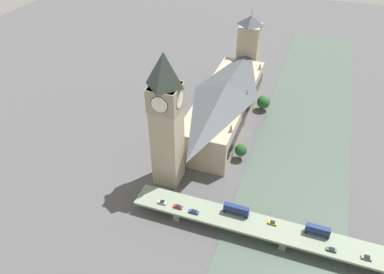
{
  "coord_description": "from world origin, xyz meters",
  "views": [
    {
      "loc": [
        -30.13,
        186.49,
        135.99
      ],
      "look_at": [
        22.52,
        38.77,
        19.18
      ],
      "focal_mm": 35.0,
      "sensor_mm": 36.0,
      "label": 1
    }
  ],
  "objects_px": {
    "clock_tower": "(166,118)",
    "car_northbound_lead": "(178,207)",
    "car_southbound_tail": "(331,249)",
    "car_southbound_mid": "(194,212)",
    "victoria_tower": "(249,49)",
    "car_northbound_tail": "(162,202)",
    "double_decker_bus_lead": "(318,230)",
    "car_southbound_lead": "(367,258)",
    "parliament_hall": "(225,104)",
    "car_northbound_mid": "(272,223)",
    "road_bridge": "(285,234)",
    "double_decker_bus_mid": "(236,210)"
  },
  "relations": [
    {
      "from": "clock_tower",
      "to": "car_northbound_lead",
      "type": "xyz_separation_m",
      "value": [
        -14.27,
        23.53,
        -31.35
      ]
    },
    {
      "from": "car_northbound_lead",
      "to": "car_southbound_tail",
      "type": "xyz_separation_m",
      "value": [
        -68.21,
        0.74,
        -0.01
      ]
    },
    {
      "from": "clock_tower",
      "to": "car_southbound_tail",
      "type": "xyz_separation_m",
      "value": [
        -82.48,
        24.27,
        -31.35
      ]
    },
    {
      "from": "car_southbound_mid",
      "to": "victoria_tower",
      "type": "bearing_deg",
      "value": -86.41
    },
    {
      "from": "car_northbound_tail",
      "to": "car_southbound_mid",
      "type": "xyz_separation_m",
      "value": [
        -15.93,
        0.56,
        0.0
      ]
    },
    {
      "from": "double_decker_bus_lead",
      "to": "car_southbound_tail",
      "type": "bearing_deg",
      "value": 133.94
    },
    {
      "from": "car_southbound_lead",
      "to": "parliament_hall",
      "type": "bearing_deg",
      "value": -45.47
    },
    {
      "from": "parliament_hall",
      "to": "double_decker_bus_lead",
      "type": "xyz_separation_m",
      "value": [
        -63.04,
        78.48,
        -4.69
      ]
    },
    {
      "from": "victoria_tower",
      "to": "car_northbound_lead",
      "type": "distance_m",
      "value": 147.08
    },
    {
      "from": "clock_tower",
      "to": "car_southbound_tail",
      "type": "relative_size",
      "value": 17.45
    },
    {
      "from": "car_northbound_mid",
      "to": "car_southbound_tail",
      "type": "xyz_separation_m",
      "value": [
        -25.35,
        5.93,
        -0.03
      ]
    },
    {
      "from": "car_northbound_mid",
      "to": "car_southbound_mid",
      "type": "bearing_deg",
      "value": 9.19
    },
    {
      "from": "car_northbound_mid",
      "to": "car_southbound_tail",
      "type": "bearing_deg",
      "value": 166.82
    },
    {
      "from": "victoria_tower",
      "to": "car_northbound_tail",
      "type": "relative_size",
      "value": 13.48
    },
    {
      "from": "road_bridge",
      "to": "car_northbound_mid",
      "type": "bearing_deg",
      "value": -23.46
    },
    {
      "from": "car_southbound_tail",
      "to": "double_decker_bus_lead",
      "type": "bearing_deg",
      "value": -46.06
    },
    {
      "from": "clock_tower",
      "to": "car_northbound_lead",
      "type": "bearing_deg",
      "value": 121.23
    },
    {
      "from": "road_bridge",
      "to": "car_northbound_mid",
      "type": "height_order",
      "value": "car_northbound_mid"
    },
    {
      "from": "victoria_tower",
      "to": "double_decker_bus_lead",
      "type": "relative_size",
      "value": 5.13
    },
    {
      "from": "car_northbound_mid",
      "to": "car_southbound_mid",
      "type": "height_order",
      "value": "car_southbound_mid"
    },
    {
      "from": "car_northbound_lead",
      "to": "car_southbound_lead",
      "type": "relative_size",
      "value": 1.08
    },
    {
      "from": "parliament_hall",
      "to": "road_bridge",
      "type": "xyz_separation_m",
      "value": [
        -50.21,
        81.81,
        -8.49
      ]
    },
    {
      "from": "car_northbound_lead",
      "to": "car_northbound_tail",
      "type": "xyz_separation_m",
      "value": [
        7.98,
        -0.1,
        0.07
      ]
    },
    {
      "from": "car_northbound_lead",
      "to": "car_northbound_tail",
      "type": "height_order",
      "value": "car_northbound_tail"
    },
    {
      "from": "double_decker_bus_mid",
      "to": "car_northbound_lead",
      "type": "height_order",
      "value": "double_decker_bus_mid"
    },
    {
      "from": "clock_tower",
      "to": "car_northbound_mid",
      "type": "height_order",
      "value": "clock_tower"
    },
    {
      "from": "clock_tower",
      "to": "victoria_tower",
      "type": "bearing_deg",
      "value": -96.07
    },
    {
      "from": "car_northbound_lead",
      "to": "car_southbound_mid",
      "type": "distance_m",
      "value": 7.96
    },
    {
      "from": "car_southbound_mid",
      "to": "parliament_hall",
      "type": "bearing_deg",
      "value": -83.85
    },
    {
      "from": "car_northbound_tail",
      "to": "car_southbound_lead",
      "type": "height_order",
      "value": "car_northbound_tail"
    },
    {
      "from": "parliament_hall",
      "to": "car_northbound_tail",
      "type": "distance_m",
      "value": 84.77
    },
    {
      "from": "clock_tower",
      "to": "car_northbound_mid",
      "type": "distance_m",
      "value": 67.68
    },
    {
      "from": "victoria_tower",
      "to": "car_southbound_lead",
      "type": "height_order",
      "value": "victoria_tower"
    },
    {
      "from": "road_bridge",
      "to": "car_southbound_mid",
      "type": "bearing_deg",
      "value": 4.15
    },
    {
      "from": "clock_tower",
      "to": "victoria_tower",
      "type": "distance_m",
      "value": 123.95
    },
    {
      "from": "parliament_hall",
      "to": "clock_tower",
      "type": "bearing_deg",
      "value": 77.87
    },
    {
      "from": "double_decker_bus_mid",
      "to": "car_southbound_tail",
      "type": "relative_size",
      "value": 2.88
    },
    {
      "from": "road_bridge",
      "to": "car_northbound_tail",
      "type": "height_order",
      "value": "car_northbound_tail"
    },
    {
      "from": "clock_tower",
      "to": "car_southbound_lead",
      "type": "distance_m",
      "value": 103.78
    },
    {
      "from": "victoria_tower",
      "to": "car_southbound_lead",
      "type": "xyz_separation_m",
      "value": [
        -83.07,
        146.09,
        -17.56
      ]
    },
    {
      "from": "victoria_tower",
      "to": "double_decker_bus_mid",
      "type": "xyz_separation_m",
      "value": [
        -27.45,
        140.6,
        -15.54
      ]
    },
    {
      "from": "road_bridge",
      "to": "car_southbound_tail",
      "type": "bearing_deg",
      "value": 170.35
    },
    {
      "from": "car_northbound_mid",
      "to": "clock_tower",
      "type": "bearing_deg",
      "value": -17.79
    },
    {
      "from": "car_southbound_lead",
      "to": "road_bridge",
      "type": "bearing_deg",
      "value": -4.51
    },
    {
      "from": "double_decker_bus_mid",
      "to": "car_southbound_tail",
      "type": "xyz_separation_m",
      "value": [
        -42.01,
        6.16,
        -2.07
      ]
    },
    {
      "from": "parliament_hall",
      "to": "car_southbound_tail",
      "type": "bearing_deg",
      "value": 129.21
    },
    {
      "from": "parliament_hall",
      "to": "double_decker_bus_lead",
      "type": "bearing_deg",
      "value": 128.78
    },
    {
      "from": "double_decker_bus_lead",
      "to": "car_southbound_mid",
      "type": "relative_size",
      "value": 2.18
    },
    {
      "from": "car_southbound_lead",
      "to": "car_southbound_tail",
      "type": "distance_m",
      "value": 13.63
    },
    {
      "from": "car_northbound_lead",
      "to": "car_southbound_lead",
      "type": "height_order",
      "value": "car_southbound_lead"
    }
  ]
}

